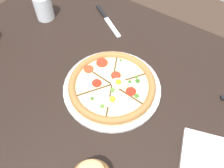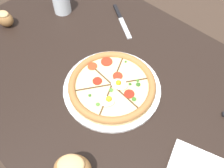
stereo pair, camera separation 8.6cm
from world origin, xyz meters
TOP-DOWN VIEW (x-y plane):
  - ground_plane at (0.00, 0.00)m, footprint 12.00×12.00m
  - dining_table at (0.00, 0.00)m, footprint 1.49×0.94m
  - pizza at (0.01, -0.04)m, footprint 0.36×0.36m
  - bread_piece_near at (0.14, -0.33)m, footprint 0.13×0.13m
  - bread_piece_mid at (-0.58, -0.11)m, footprint 0.10×0.08m
  - knife_main at (-0.23, 0.27)m, footprint 0.22×0.14m
  - water_glass at (-0.48, 0.13)m, footprint 0.08×0.08m

SIDE VIEW (x-z plane):
  - ground_plane at x=0.00m, z-range 0.00..0.00m
  - dining_table at x=0.00m, z-range 0.28..1.02m
  - knife_main at x=-0.23m, z-range 0.73..0.74m
  - pizza at x=0.01m, z-range 0.73..0.78m
  - bread_piece_mid at x=-0.58m, z-range 0.74..0.81m
  - water_glass at x=-0.48m, z-range 0.73..0.84m
  - bread_piece_near at x=0.14m, z-range 0.74..0.83m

